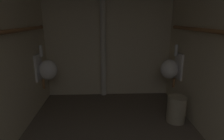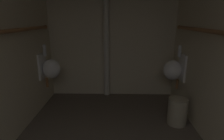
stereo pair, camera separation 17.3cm
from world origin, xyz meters
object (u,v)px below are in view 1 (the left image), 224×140
waste_bin (176,109)px  urinal_right_mid (171,68)px  urinal_left_mid (47,69)px  standpipe_back_wall (103,35)px

waste_bin → urinal_right_mid: bearing=82.4°
urinal_left_mid → standpipe_back_wall: size_ratio=0.32×
urinal_right_mid → standpipe_back_wall: bearing=158.1°
urinal_left_mid → standpipe_back_wall: 1.17m
waste_bin → standpipe_back_wall: bearing=136.5°
urinal_right_mid → standpipe_back_wall: 1.36m
urinal_left_mid → waste_bin: 2.17m
urinal_left_mid → urinal_right_mid: 2.11m
urinal_right_mid → waste_bin: (-0.07, -0.56, -0.48)m
urinal_right_mid → standpipe_back_wall: size_ratio=0.32×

